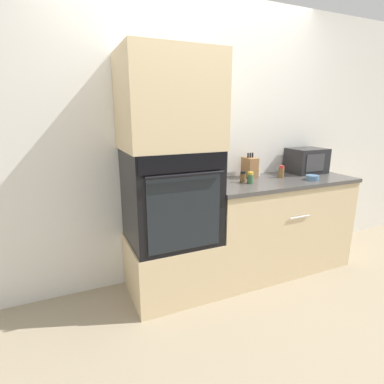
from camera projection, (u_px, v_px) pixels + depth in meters
ground_plane at (225, 299)px, 2.52m from camera, size 12.00×12.00×0.00m
wall_back at (194, 143)px, 2.76m from camera, size 8.00×0.05×2.50m
oven_cabinet_base at (172, 265)px, 2.58m from camera, size 0.72×0.60×0.49m
wall_oven at (171, 196)px, 2.42m from camera, size 0.69×0.64×0.75m
oven_cabinet_upper at (169, 102)px, 2.23m from camera, size 0.72×0.60×0.71m
counter_unit at (275, 224)px, 2.95m from camera, size 1.48×0.63×0.91m
microwave at (306, 161)px, 3.11m from camera, size 0.37×0.29×0.25m
knife_block at (250, 167)px, 2.89m from camera, size 0.10×0.15×0.24m
bowl at (312, 178)px, 2.78m from camera, size 0.12×0.12×0.05m
condiment_jar_near at (250, 178)px, 2.64m from camera, size 0.05×0.05×0.10m
condiment_jar_mid at (243, 177)px, 2.69m from camera, size 0.05×0.05×0.10m
condiment_jar_far at (258, 173)px, 2.96m from camera, size 0.04×0.04×0.07m
condiment_jar_back at (281, 172)px, 2.89m from camera, size 0.05×0.05×0.12m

